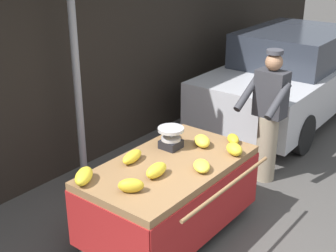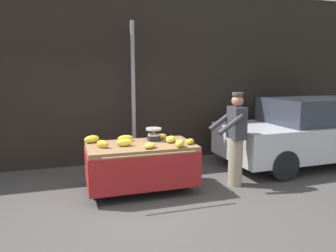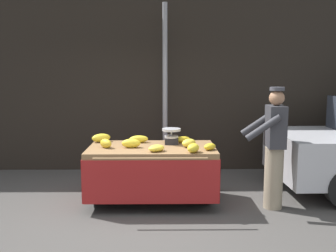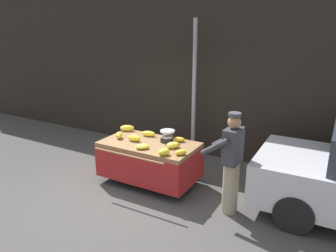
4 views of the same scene
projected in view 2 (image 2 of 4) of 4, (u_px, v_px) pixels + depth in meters
ground_plane at (140, 213)px, 4.70m from camera, size 60.00×60.00×0.00m
back_wall at (110, 76)px, 7.11m from camera, size 16.00×0.24×3.97m
street_pole at (133, 96)px, 6.83m from camera, size 0.09×0.09×3.14m
banana_cart at (141, 157)px, 5.47m from camera, size 1.85×1.23×0.84m
weighing_scale at (154, 134)px, 5.70m from camera, size 0.28×0.28×0.24m
banana_bunch_0 at (92, 139)px, 5.55m from camera, size 0.33×0.28×0.13m
banana_bunch_1 at (171, 139)px, 5.56m from camera, size 0.28×0.29×0.12m
banana_bunch_2 at (180, 143)px, 5.21m from camera, size 0.23×0.26×0.12m
banana_bunch_3 at (161, 136)px, 5.87m from camera, size 0.28×0.24×0.09m
banana_bunch_4 at (150, 145)px, 5.14m from camera, size 0.29×0.29×0.09m
banana_bunch_5 at (190, 141)px, 5.44m from camera, size 0.23×0.23×0.10m
banana_bunch_6 at (125, 138)px, 5.66m from camera, size 0.31×0.17×0.11m
banana_bunch_7 at (103, 144)px, 5.16m from camera, size 0.24×0.26×0.13m
banana_bunch_8 at (124, 143)px, 5.27m from camera, size 0.28×0.15×0.13m
vendor_person at (235, 139)px, 5.73m from camera, size 0.59×0.53×1.71m
parked_car at (308, 132)px, 7.13m from camera, size 3.93×1.80×1.51m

